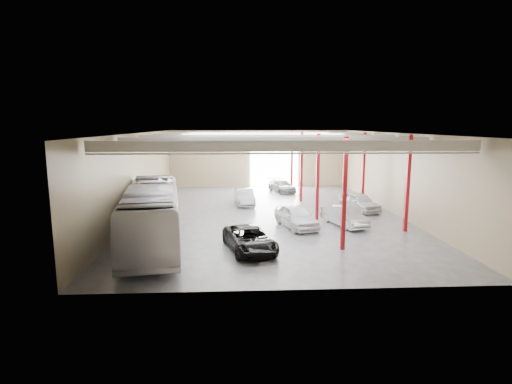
{
  "coord_description": "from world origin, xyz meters",
  "views": [
    {
      "loc": [
        -2.82,
        -33.67,
        7.69
      ],
      "look_at": [
        -1.15,
        -1.2,
        2.2
      ],
      "focal_mm": 28.0,
      "sensor_mm": 36.0,
      "label": 1
    }
  ],
  "objects": [
    {
      "name": "car_right_near",
      "position": [
        5.5,
        -4.09,
        0.76
      ],
      "size": [
        2.96,
        4.9,
        1.52
      ],
      "primitive_type": "imported",
      "rotation": [
        0.0,
        0.0,
        0.31
      ],
      "color": "#B9B9BE",
      "rests_on": "ground"
    },
    {
      "name": "car_row_a",
      "position": [
        1.73,
        -4.42,
        0.84
      ],
      "size": [
        3.3,
        5.32,
        1.69
      ],
      "primitive_type": "imported",
      "rotation": [
        0.0,
        0.0,
        0.28
      ],
      "color": "white",
      "rests_on": "ground"
    },
    {
      "name": "car_right_far",
      "position": [
        8.3,
        1.14,
        0.82
      ],
      "size": [
        3.26,
        5.16,
        1.64
      ],
      "primitive_type": "imported",
      "rotation": [
        0.0,
        0.0,
        0.3
      ],
      "color": "silver",
      "rests_on": "ground"
    },
    {
      "name": "coach_bus",
      "position": [
        -8.27,
        -8.0,
        1.94
      ],
      "size": [
        5.39,
        14.28,
        3.88
      ],
      "primitive_type": "imported",
      "rotation": [
        0.0,
        0.0,
        0.16
      ],
      "color": "silver",
      "rests_on": "ground"
    },
    {
      "name": "car_row_c",
      "position": [
        2.5,
        11.84,
        0.68
      ],
      "size": [
        3.33,
        5.06,
        1.36
      ],
      "primitive_type": "imported",
      "rotation": [
        0.0,
        0.0,
        0.33
      ],
      "color": "gray",
      "rests_on": "ground"
    },
    {
      "name": "depot_shell",
      "position": [
        0.13,
        0.48,
        4.98
      ],
      "size": [
        22.12,
        32.12,
        7.06
      ],
      "color": "#424247",
      "rests_on": "ground"
    },
    {
      "name": "car_row_b",
      "position": [
        -2.0,
        4.5,
        0.77
      ],
      "size": [
        2.08,
        4.81,
        1.54
      ],
      "primitive_type": "imported",
      "rotation": [
        0.0,
        0.0,
        0.1
      ],
      "color": "#ACACB1",
      "rests_on": "ground"
    },
    {
      "name": "black_sedan",
      "position": [
        -2.0,
        -10.03,
        0.75
      ],
      "size": [
        3.69,
        5.83,
        1.5
      ],
      "primitive_type": "imported",
      "rotation": [
        0.0,
        0.0,
        0.24
      ],
      "color": "black",
      "rests_on": "ground"
    }
  ]
}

